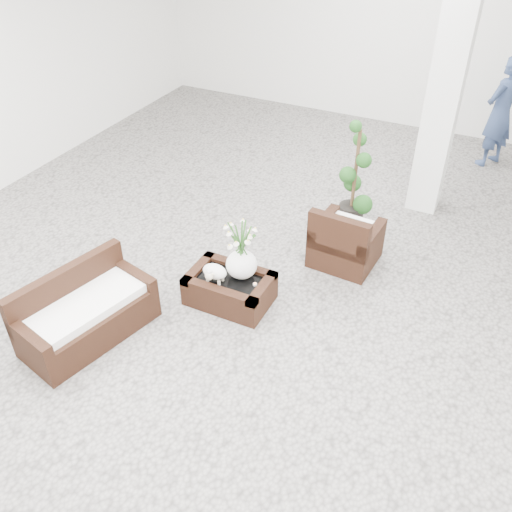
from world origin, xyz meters
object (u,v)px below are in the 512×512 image
at_px(armchair, 347,234).
at_px(loveseat, 86,308).
at_px(coffee_table, 230,290).
at_px(topiary, 355,174).

xyz_separation_m(armchair, loveseat, (-1.93, -2.38, -0.03)).
xyz_separation_m(coffee_table, armchair, (0.90, 1.27, 0.23)).
bearing_deg(topiary, armchair, -76.05).
xyz_separation_m(armchair, topiary, (-0.23, 0.92, 0.31)).
height_order(armchair, topiary, topiary).
distance_m(coffee_table, topiary, 2.36).
relative_size(coffee_table, armchair, 1.15).
bearing_deg(loveseat, armchair, -25.22).
relative_size(armchair, loveseat, 0.57).
relative_size(loveseat, topiary, 0.97).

